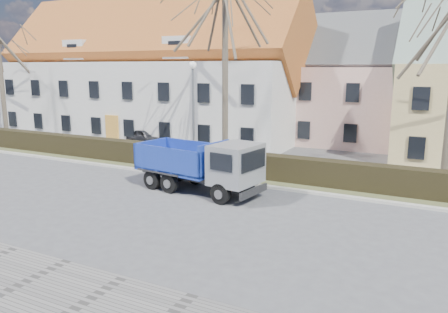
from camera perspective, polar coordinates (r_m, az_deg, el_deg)
The scene contains 12 objects.
ground at distance 18.72m, azimuth -6.24°, elevation -6.61°, with size 120.00×120.00×0.00m, color #4F4F52.
curb_far at distance 22.52m, azimuth 0.19°, elevation -3.22°, with size 80.00×0.30×0.12m, color #B1AEA2.
grass_strip at distance 23.91m, azimuth 1.92°, elevation -2.37°, with size 80.00×3.00×0.10m, color #484E2C.
hedge at distance 23.60m, azimuth 1.72°, elevation -1.06°, with size 60.00×0.90×1.30m, color black.
building_white at distance 38.37m, azimuth -9.62°, elevation 9.87°, with size 26.80×10.80×9.50m, color silver, non-canonical shape.
building_pink at distance 35.35m, azimuth 17.70°, elevation 8.13°, with size 10.80×8.80×8.00m, color #D8A699, non-canonical shape.
tree_0 at distance 39.47m, azimuth -27.09°, elevation 9.11°, with size 7.20×7.20×9.90m, color brown, non-canonical shape.
tree_1 at distance 26.15m, azimuth 0.15°, elevation 12.72°, with size 9.20×9.20×12.65m, color brown, non-canonical shape.
dump_truck at distance 20.74m, azimuth -3.87°, elevation -1.02°, with size 6.51×2.42×2.60m, color navy, non-canonical shape.
streetlight at distance 25.61m, azimuth -4.02°, elevation 5.51°, with size 0.49×0.49×6.22m, color gray, non-canonical shape.
cart_frame at distance 23.58m, azimuth -5.86°, elevation -1.90°, with size 0.74×0.42×0.67m, color silver, non-canonical shape.
parked_car_a at distance 33.29m, azimuth -10.12°, elevation 2.53°, with size 1.57×3.89×1.33m, color #27272B.
Camera 1 is at (9.83, -14.81, 5.84)m, focal length 35.00 mm.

